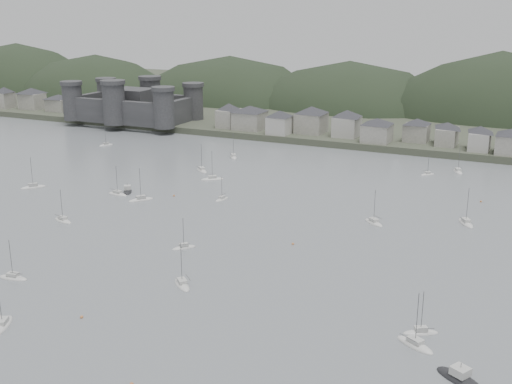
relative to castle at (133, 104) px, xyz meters
The scene contains 10 objects.
ground 216.45m from the castle, 56.28° to the right, with size 900.00×900.00×0.00m, color slate.
far_shore_land 166.61m from the castle, 43.83° to the left, with size 900.00×250.00×3.00m, color #383D2D.
forested_ridge 155.26m from the castle, 35.67° to the left, with size 851.55×103.94×102.57m.
castle is the anchor object (origin of this frame).
waterfront_town 170.64m from the castle, ahead, with size 451.48×28.46×12.92m.
sailboat_lead 185.55m from the castle, 32.98° to the right, with size 7.62×6.83×10.65m.
moored_fleet 167.38m from the castle, 45.54° to the right, with size 247.37×176.31×13.26m.
motor_launch_near 256.46m from the castle, 42.38° to the right, with size 9.60×7.37×4.17m.
motor_launch_far 127.39m from the castle, 55.32° to the right, with size 6.62×7.85×3.83m.
mooring_buoys 197.13m from the castle, 42.75° to the right, with size 109.54×131.75×0.70m.
Camera 1 is at (77.86, -90.60, 59.42)m, focal length 44.47 mm.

